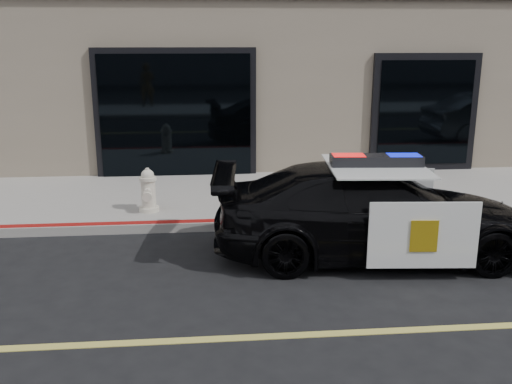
{
  "coord_description": "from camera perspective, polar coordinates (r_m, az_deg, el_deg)",
  "views": [
    {
      "loc": [
        -0.4,
        -5.4,
        3.07
      ],
      "look_at": [
        0.3,
        2.2,
        1.0
      ],
      "focal_mm": 40.0,
      "sensor_mm": 36.0,
      "label": 1
    }
  ],
  "objects": [
    {
      "name": "ground",
      "position": [
        6.22,
        -0.89,
        -14.39
      ],
      "size": [
        120.0,
        120.0,
        0.0
      ],
      "primitive_type": "plane",
      "color": "black",
      "rests_on": "ground"
    },
    {
      "name": "sidewalk_n",
      "position": [
        11.07,
        -2.96,
        -0.54
      ],
      "size": [
        60.0,
        3.5,
        0.15
      ],
      "primitive_type": "cube",
      "color": "gray",
      "rests_on": "ground"
    },
    {
      "name": "police_car",
      "position": [
        8.32,
        11.66,
        -1.92
      ],
      "size": [
        2.57,
        4.85,
        1.5
      ],
      "color": "black",
      "rests_on": "ground"
    },
    {
      "name": "fire_hydrant",
      "position": [
        10.0,
        -10.72,
        0.08
      ],
      "size": [
        0.35,
        0.48,
        0.77
      ],
      "color": "silver",
      "rests_on": "sidewalk_n"
    }
  ]
}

